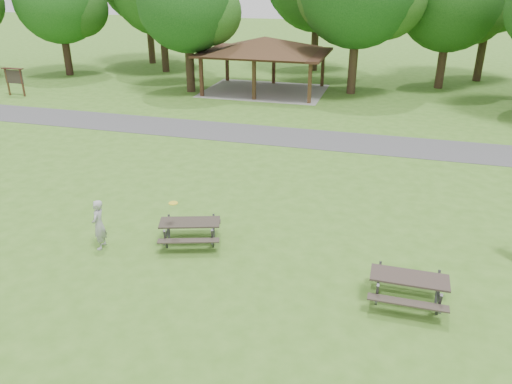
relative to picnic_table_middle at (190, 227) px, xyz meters
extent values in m
plane|color=#3D6C1F|center=(0.69, -2.39, -0.60)|extent=(160.00, 160.00, 0.00)
cube|color=#424245|center=(0.69, 11.61, -0.59)|extent=(120.00, 3.20, 0.02)
cube|color=#351F13|center=(-7.01, 18.91, 0.70)|extent=(0.22, 0.22, 2.60)
cube|color=#321F12|center=(-7.01, 24.31, 0.70)|extent=(0.22, 0.22, 2.60)
cube|color=#322112|center=(-3.31, 18.91, 0.70)|extent=(0.22, 0.22, 2.60)
cube|color=#362013|center=(-3.31, 24.31, 0.70)|extent=(0.22, 0.22, 2.60)
cube|color=#3D2716|center=(0.39, 18.91, 0.70)|extent=(0.22, 0.22, 2.60)
cube|color=#322112|center=(0.39, 24.31, 0.70)|extent=(0.22, 0.22, 2.60)
cube|color=#331D14|center=(-3.31, 21.61, 2.08)|extent=(8.60, 6.60, 0.16)
pyramid|color=#372316|center=(-3.31, 21.61, 2.66)|extent=(7.01, 7.01, 1.00)
cube|color=gray|center=(-3.31, 21.61, -0.58)|extent=(8.40, 6.40, 0.03)
cube|color=#3E2916|center=(-19.91, 15.61, 0.30)|extent=(0.10, 0.10, 1.80)
cube|color=#3D2016|center=(-18.71, 15.61, 0.30)|extent=(0.10, 0.10, 1.80)
cube|color=#2B241F|center=(-19.31, 15.61, 0.70)|extent=(1.40, 0.06, 0.90)
cube|color=black|center=(-19.31, 15.61, 1.25)|extent=(1.60, 0.30, 0.06)
cylinder|color=black|center=(-20.31, 23.11, 1.07)|extent=(0.60, 0.60, 3.32)
sphere|color=#184012|center=(-18.78, 23.41, 4.60)|extent=(4.42, 4.42, 4.42)
sphere|color=#184F16|center=(-21.67, 22.91, 4.77)|extent=(4.08, 4.08, 4.08)
cylinder|color=black|center=(-13.31, 26.61, 1.33)|extent=(0.60, 0.60, 3.85)
cylinder|color=black|center=(-8.31, 20.11, 1.15)|extent=(0.60, 0.60, 3.50)
sphere|color=#123F12|center=(-8.31, 20.11, 5.38)|extent=(6.60, 6.60, 6.60)
sphere|color=#1D4C15|center=(-6.83, 20.41, 4.72)|extent=(4.29, 4.29, 4.29)
sphere|color=#1F4F16|center=(-9.63, 19.91, 4.88)|extent=(3.96, 3.96, 3.96)
cylinder|color=#322216|center=(2.69, 22.61, 1.42)|extent=(0.60, 0.60, 4.02)
cylinder|color=#322016|center=(8.69, 26.11, 1.12)|extent=(0.60, 0.60, 3.43)
sphere|color=#164112|center=(8.69, 26.11, 5.46)|extent=(7.00, 7.00, 7.00)
sphere|color=#1C3F12|center=(10.26, 26.41, 4.76)|extent=(4.55, 4.55, 4.55)
sphere|color=#164F17|center=(7.29, 25.91, 4.93)|extent=(4.20, 4.20, 4.20)
cylinder|color=#322116|center=(-16.31, 30.11, 1.59)|extent=(0.60, 0.60, 4.38)
cylinder|color=black|center=(-1.31, 30.61, 1.47)|extent=(0.60, 0.60, 4.13)
cylinder|color=#2E2014|center=(11.69, 29.61, 1.68)|extent=(0.60, 0.60, 4.55)
cube|color=#2B251F|center=(0.00, 0.00, 0.16)|extent=(2.00, 1.27, 0.05)
cube|color=#312A23|center=(0.19, -0.58, -0.15)|extent=(1.85, 0.82, 0.04)
cube|color=#2A241F|center=(-0.19, 0.58, -0.15)|extent=(1.85, 0.82, 0.04)
cube|color=#3F3F41|center=(-0.56, -0.59, -0.22)|extent=(0.18, 0.39, 0.81)
cube|color=#3A393C|center=(-0.80, 0.15, -0.22)|extent=(0.18, 0.39, 0.81)
cube|color=#3B3B3E|center=(-0.68, -0.22, -0.19)|extent=(0.52, 1.46, 0.05)
cube|color=#3C3B3E|center=(0.80, -0.15, -0.22)|extent=(0.18, 0.39, 0.81)
cube|color=#3E3E41|center=(0.56, 0.59, -0.22)|extent=(0.18, 0.39, 0.81)
cube|color=#3D3D3F|center=(0.68, 0.22, -0.19)|extent=(0.52, 1.46, 0.05)
cube|color=#2E2621|center=(6.58, -1.36, 0.19)|extent=(1.95, 0.78, 0.05)
cube|color=#302923|center=(6.57, -2.00, -0.13)|extent=(1.94, 0.29, 0.04)
cube|color=#2B231F|center=(6.58, -0.72, -0.13)|extent=(1.94, 0.29, 0.04)
cube|color=#444446|center=(5.83, -1.76, -0.20)|extent=(0.07, 0.41, 0.84)
cube|color=#3A3A3D|center=(5.83, -0.95, -0.20)|extent=(0.07, 0.41, 0.84)
cube|color=#3F3F42|center=(5.83, -1.36, -0.17)|extent=(0.08, 1.58, 0.05)
cube|color=#3B3A3D|center=(7.32, -1.77, -0.20)|extent=(0.07, 0.41, 0.84)
cube|color=#404043|center=(7.33, -0.96, -0.20)|extent=(0.07, 0.41, 0.84)
cube|color=#424244|center=(7.32, -1.37, -0.17)|extent=(0.08, 1.58, 0.05)
cylinder|color=gold|center=(-0.29, -0.46, 0.99)|extent=(0.33, 0.33, 0.02)
imported|color=#A0A0A2|center=(-2.58, -0.98, 0.21)|extent=(0.48, 0.64, 1.61)
camera|label=1|loc=(5.71, -12.68, 7.33)|focal=35.00mm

